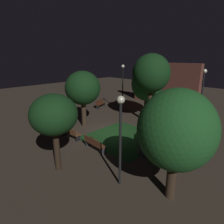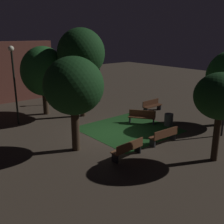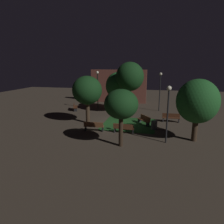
{
  "view_description": "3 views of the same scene",
  "coord_description": "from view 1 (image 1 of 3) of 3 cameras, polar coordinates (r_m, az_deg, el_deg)",
  "views": [
    {
      "loc": [
        10.23,
        -10.62,
        6.03
      ],
      "look_at": [
        -0.11,
        0.16,
        1.65
      ],
      "focal_mm": 30.88,
      "sensor_mm": 36.0,
      "label": 1
    },
    {
      "loc": [
        -9.72,
        -11.79,
        5.89
      ],
      "look_at": [
        0.67,
        0.55,
        1.13
      ],
      "focal_mm": 43.15,
      "sensor_mm": 36.0,
      "label": 2
    },
    {
      "loc": [
        4.04,
        -19.63,
        5.82
      ],
      "look_at": [
        -0.18,
        -0.85,
        1.34
      ],
      "focal_mm": 32.05,
      "sensor_mm": 36.0,
      "label": 3
    }
  ],
  "objects": [
    {
      "name": "building_wall_backdrop",
      "position": [
        25.81,
        15.33,
        8.11
      ],
      "size": [
        8.86,
        0.8,
        5.2
      ],
      "primitive_type": "cube",
      "color": "brown",
      "rests_on": "ground"
    },
    {
      "name": "bench_back_row",
      "position": [
        14.12,
        8.97,
        -7.04
      ],
      "size": [
        1.43,
        1.75,
        0.88
      ],
      "color": "#512D19",
      "rests_on": "ground"
    },
    {
      "name": "bench_by_lamp",
      "position": [
        12.9,
        -5.29,
        -9.24
      ],
      "size": [
        1.83,
        0.6,
        0.88
      ],
      "color": "brown",
      "rests_on": "ground"
    },
    {
      "name": "tree_back_right",
      "position": [
        8.18,
        18.47,
        -5.14
      ],
      "size": [
        3.16,
        3.16,
        4.87
      ],
      "color": "#38281C",
      "rests_on": "ground"
    },
    {
      "name": "ground_plane",
      "position": [
        15.93,
        -0.1,
        -5.92
      ],
      "size": [
        60.0,
        60.0,
        0.0
      ],
      "primitive_type": "plane",
      "color": "#3D3328"
    },
    {
      "name": "tree_lawn_side",
      "position": [
        20.5,
        10.34,
        8.14
      ],
      "size": [
        3.25,
        3.25,
        5.01
      ],
      "color": "#38281C",
      "rests_on": "ground"
    },
    {
      "name": "tree_left_canopy",
      "position": [
        10.22,
        -16.83,
        -0.94
      ],
      "size": [
        2.44,
        2.44,
        4.23
      ],
      "color": "#2D2116",
      "rests_on": "ground"
    },
    {
      "name": "lamp_post_plaza_west",
      "position": [
        18.49,
        25.23,
        6.39
      ],
      "size": [
        0.36,
        0.36,
        4.97
      ],
      "color": "black",
      "rests_on": "ground"
    },
    {
      "name": "lamp_post_near_wall",
      "position": [
        8.63,
        2.51,
        -4.26
      ],
      "size": [
        0.36,
        0.36,
        4.39
      ],
      "color": "black",
      "rests_on": "ground"
    },
    {
      "name": "bench_near_trees",
      "position": [
        14.22,
        21.63,
        -7.87
      ],
      "size": [
        1.81,
        0.52,
        0.88
      ],
      "color": "#422314",
      "rests_on": "ground"
    },
    {
      "name": "grass_lawn",
      "position": [
        14.92,
        3.42,
        -7.53
      ],
      "size": [
        5.23,
        5.19,
        0.01
      ],
      "primitive_type": "cube",
      "color": "#194219",
      "rests_on": "ground"
    },
    {
      "name": "bench_path_side",
      "position": [
        23.36,
        -3.54,
        2.55
      ],
      "size": [
        1.09,
        1.85,
        0.88
      ],
      "color": "#422314",
      "rests_on": "ground"
    },
    {
      "name": "trash_bin",
      "position": [
        12.54,
        8.91,
        -10.55
      ],
      "size": [
        0.57,
        0.57,
        0.81
      ],
      "primitive_type": "cylinder",
      "color": "#4C4C4C",
      "rests_on": "ground"
    },
    {
      "name": "tree_back_left",
      "position": [
        17.52,
        11.53,
        11.03
      ],
      "size": [
        3.3,
        3.3,
        6.26
      ],
      "color": "#38281C",
      "rests_on": "ground"
    },
    {
      "name": "bench_corner",
      "position": [
        14.91,
        -12.24,
        -5.93
      ],
      "size": [
        1.82,
        0.57,
        0.88
      ],
      "color": "brown",
      "rests_on": "ground"
    },
    {
      "name": "tree_near_wall",
      "position": [
        16.62,
        -8.65,
        6.91
      ],
      "size": [
        2.99,
        2.99,
        4.84
      ],
      "color": "#38281C",
      "rests_on": "ground"
    },
    {
      "name": "lamp_post_plaza_east",
      "position": [
        21.23,
        3.2,
        9.25
      ],
      "size": [
        0.36,
        0.36,
        5.13
      ],
      "color": "black",
      "rests_on": "ground"
    }
  ]
}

